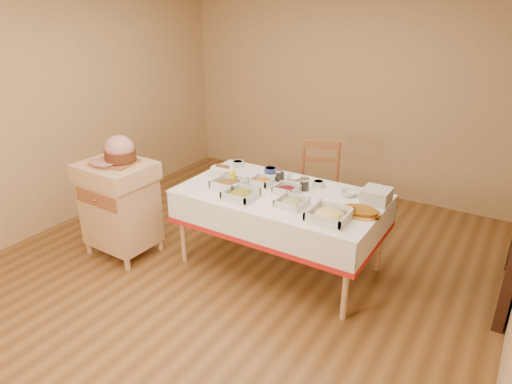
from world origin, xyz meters
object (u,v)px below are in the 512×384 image
at_px(dining_chair, 318,187).
at_px(ham_on_board, 119,152).
at_px(butcher_cart, 120,203).
at_px(plate_stack, 376,196).
at_px(preserve_jar_right, 304,185).
at_px(brass_platter, 360,212).
at_px(dining_table, 280,209).
at_px(mustard_bottle, 233,177).
at_px(preserve_jar_left, 280,176).
at_px(bread_basket, 223,171).

bearing_deg(dining_chair, ham_on_board, -134.07).
distance_m(butcher_cart, plate_stack, 2.42).
xyz_separation_m(butcher_cart, dining_chair, (1.43, 1.47, -0.03)).
bearing_deg(preserve_jar_right, ham_on_board, -154.99).
height_order(plate_stack, brass_platter, plate_stack).
bearing_deg(ham_on_board, dining_table, 21.57).
distance_m(preserve_jar_right, mustard_bottle, 0.67).
distance_m(mustard_bottle, brass_platter, 1.24).
bearing_deg(dining_table, plate_stack, 17.51).
xyz_separation_m(preserve_jar_left, brass_platter, (0.91, -0.29, -0.03)).
xyz_separation_m(ham_on_board, plate_stack, (2.21, 0.81, -0.24)).
distance_m(butcher_cart, bread_basket, 1.05).
bearing_deg(dining_chair, bread_basket, -129.64).
xyz_separation_m(butcher_cart, ham_on_board, (0.04, 0.03, 0.52)).
xyz_separation_m(dining_table, bread_basket, (-0.69, 0.07, 0.21)).
relative_size(ham_on_board, mustard_bottle, 2.49).
distance_m(dining_table, butcher_cart, 1.57).
distance_m(butcher_cart, dining_chair, 2.05).
bearing_deg(brass_platter, preserve_jar_left, 162.00).
xyz_separation_m(mustard_bottle, bread_basket, (-0.21, 0.13, -0.03)).
height_order(dining_table, mustard_bottle, mustard_bottle).
distance_m(preserve_jar_right, plate_stack, 0.65).
bearing_deg(plate_stack, bread_basket, -173.11).
height_order(preserve_jar_right, plate_stack, plate_stack).
bearing_deg(preserve_jar_left, dining_table, -59.04).
xyz_separation_m(dining_table, dining_chair, (-0.02, 0.88, -0.10)).
bearing_deg(dining_chair, mustard_bottle, -115.99).
bearing_deg(brass_platter, mustard_bottle, -179.13).
bearing_deg(butcher_cart, preserve_jar_right, 25.39).
height_order(butcher_cart, preserve_jar_right, butcher_cart).
xyz_separation_m(preserve_jar_left, mustard_bottle, (-0.33, -0.31, 0.02)).
bearing_deg(ham_on_board, mustard_bottle, 28.17).
relative_size(butcher_cart, mustard_bottle, 5.78).
height_order(dining_table, preserve_jar_left, preserve_jar_left).
bearing_deg(bread_basket, preserve_jar_right, 6.76).
xyz_separation_m(ham_on_board, brass_platter, (2.17, 0.52, -0.28)).
bearing_deg(preserve_jar_right, brass_platter, -19.13).
bearing_deg(preserve_jar_left, brass_platter, -18.00).
bearing_deg(ham_on_board, plate_stack, 20.14).
distance_m(ham_on_board, brass_platter, 2.25).
bearing_deg(preserve_jar_left, mustard_bottle, -136.32).
height_order(ham_on_board, preserve_jar_right, ham_on_board).
height_order(dining_chair, bread_basket, dining_chair).
distance_m(ham_on_board, plate_stack, 2.36).
xyz_separation_m(butcher_cart, brass_platter, (2.21, 0.55, 0.24)).
xyz_separation_m(plate_stack, brass_platter, (-0.04, -0.29, -0.04)).
relative_size(dining_table, brass_platter, 5.45).
bearing_deg(plate_stack, preserve_jar_right, -172.94).
relative_size(ham_on_board, bread_basket, 1.73).
bearing_deg(mustard_bottle, preserve_jar_left, 43.68).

